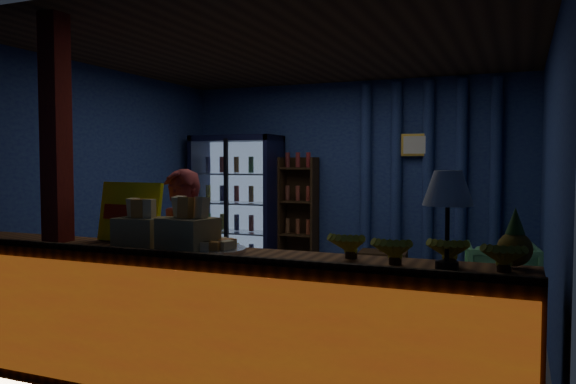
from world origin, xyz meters
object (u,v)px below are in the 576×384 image
Objects in this scene: pastry_tray at (209,248)px; table_lamp at (448,192)px; green_chair at (501,274)px; shopkeeper at (181,266)px.

pastry_tray is 1.54m from table_lamp.
table_lamp is (1.49, -0.01, 0.39)m from pastry_tray.
green_chair is at bearing 62.52° from pastry_tray.
table_lamp is at bearing -0.38° from pastry_tray.
green_chair is 3.41m from table_lamp.
shopkeeper is 0.73m from pastry_tray.
table_lamp is at bearing 3.82° from shopkeeper.
green_chair is 3.70m from pastry_tray.
shopkeeper is 2.76× the size of table_lamp.
shopkeeper is at bearing 166.73° from table_lamp.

